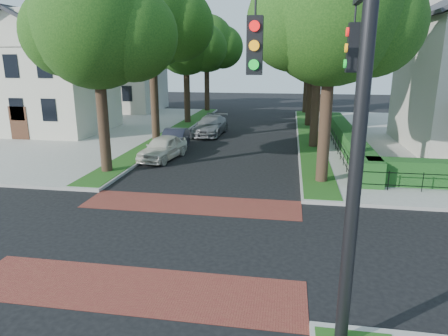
{
  "coord_description": "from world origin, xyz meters",
  "views": [
    {
      "loc": [
        3.86,
        -11.93,
        5.82
      ],
      "look_at": [
        1.35,
        3.31,
        1.6
      ],
      "focal_mm": 32.0,
      "sensor_mm": 36.0,
      "label": 1
    }
  ],
  "objects_px": {
    "parked_car_middle": "(175,140)",
    "traffic_signal": "(346,122)",
    "parked_car_front": "(163,148)",
    "parked_car_rear": "(211,125)"
  },
  "relations": [
    {
      "from": "parked_car_middle",
      "to": "traffic_signal",
      "type": "bearing_deg",
      "value": -69.18
    },
    {
      "from": "traffic_signal",
      "to": "parked_car_front",
      "type": "height_order",
      "value": "traffic_signal"
    },
    {
      "from": "traffic_signal",
      "to": "parked_car_middle",
      "type": "height_order",
      "value": "traffic_signal"
    },
    {
      "from": "parked_car_front",
      "to": "parked_car_middle",
      "type": "xyz_separation_m",
      "value": [
        -0.05,
        2.68,
        -0.03
      ]
    },
    {
      "from": "parked_car_front",
      "to": "parked_car_rear",
      "type": "height_order",
      "value": "parked_car_rear"
    },
    {
      "from": "parked_car_rear",
      "to": "parked_car_middle",
      "type": "bearing_deg",
      "value": -100.12
    },
    {
      "from": "traffic_signal",
      "to": "parked_car_middle",
      "type": "xyz_separation_m",
      "value": [
        -8.49,
        17.58,
        -4.03
      ]
    },
    {
      "from": "parked_car_middle",
      "to": "parked_car_rear",
      "type": "bearing_deg",
      "value": 72.33
    },
    {
      "from": "parked_car_front",
      "to": "parked_car_middle",
      "type": "bearing_deg",
      "value": 100.75
    },
    {
      "from": "traffic_signal",
      "to": "parked_car_front",
      "type": "bearing_deg",
      "value": 119.51
    }
  ]
}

